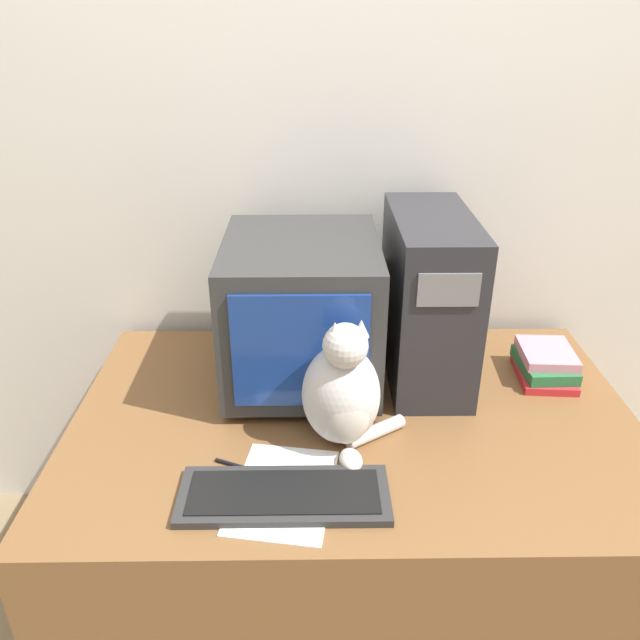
# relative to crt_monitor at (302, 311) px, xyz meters

# --- Properties ---
(wall_back) EXTENTS (7.00, 0.05, 2.50)m
(wall_back) POSITION_rel_crt_monitor_xyz_m (0.14, 0.35, 0.32)
(wall_back) COLOR silver
(wall_back) RESTS_ON ground_plane
(desk) EXTENTS (1.45, 0.94, 0.72)m
(desk) POSITION_rel_crt_monitor_xyz_m (0.14, -0.19, -0.57)
(desk) COLOR brown
(desk) RESTS_ON ground_plane
(crt_monitor) EXTENTS (0.41, 0.48, 0.40)m
(crt_monitor) POSITION_rel_crt_monitor_xyz_m (0.00, 0.00, 0.00)
(crt_monitor) COLOR #333333
(crt_monitor) RESTS_ON desk
(computer_tower) EXTENTS (0.21, 0.47, 0.46)m
(computer_tower) POSITION_rel_crt_monitor_xyz_m (0.35, 0.04, 0.02)
(computer_tower) COLOR #28282D
(computer_tower) RESTS_ON desk
(keyboard) EXTENTS (0.45, 0.17, 0.02)m
(keyboard) POSITION_rel_crt_monitor_xyz_m (-0.03, -0.49, -0.20)
(keyboard) COLOR #2D2D2D
(keyboard) RESTS_ON desk
(cat) EXTENTS (0.27, 0.27, 0.33)m
(cat) POSITION_rel_crt_monitor_xyz_m (0.10, -0.29, -0.07)
(cat) COLOR silver
(cat) RESTS_ON desk
(book_stack) EXTENTS (0.16, 0.21, 0.08)m
(book_stack) POSITION_rel_crt_monitor_xyz_m (0.69, -0.01, -0.17)
(book_stack) COLOR red
(book_stack) RESTS_ON desk
(pen) EXTENTS (0.15, 0.07, 0.01)m
(pen) POSITION_rel_crt_monitor_xyz_m (-0.12, -0.40, -0.21)
(pen) COLOR black
(pen) RESTS_ON desk
(paper_sheet) EXTENTS (0.25, 0.33, 0.00)m
(paper_sheet) POSITION_rel_crt_monitor_xyz_m (-0.04, -0.47, -0.21)
(paper_sheet) COLOR white
(paper_sheet) RESTS_ON desk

